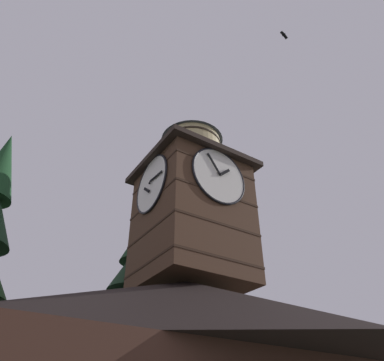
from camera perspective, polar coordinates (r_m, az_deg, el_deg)
The scene contains 4 objects.
clock_tower at distance 17.10m, azimuth -0.02°, elevation -4.01°, with size 4.85×4.85×8.82m.
pine_tree_behind at distance 19.84m, azimuth -9.28°, elevation -24.41°, with size 6.92×6.92×12.03m.
moon at distance 53.65m, azimuth -12.38°, elevation -20.61°, with size 2.15×2.15×2.15m.
flying_bird_high at distance 19.19m, azimuth 13.81°, elevation 20.73°, with size 0.52×0.24×0.10m.
Camera 1 is at (6.52, 9.89, 2.29)m, focal length 35.04 mm.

